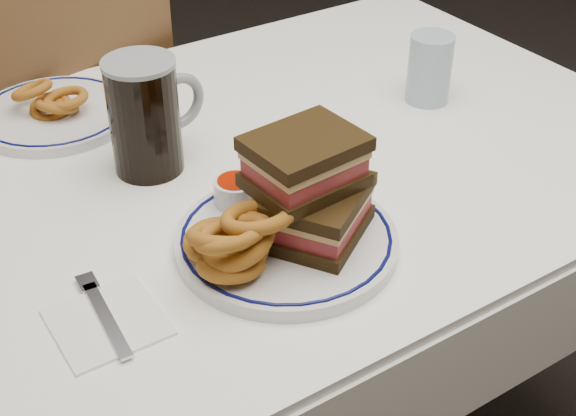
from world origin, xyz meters
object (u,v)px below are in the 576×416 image
reuben_sandwich (312,187)px  chair_far (58,156)px  main_plate (286,240)px  beer_mug (146,115)px  far_plate (55,114)px

reuben_sandwich → chair_far: bearing=96.9°
main_plate → reuben_sandwich: 0.08m
main_plate → beer_mug: bearing=102.5°
chair_far → main_plate: (0.06, -0.77, 0.25)m
chair_far → main_plate: 0.81m
main_plate → far_plate: main_plate is taller
beer_mug → main_plate: bearing=-77.5°
chair_far → beer_mug: bearing=-89.6°
chair_far → beer_mug: chair_far is taller
reuben_sandwich → beer_mug: (-0.09, 0.28, -0.00)m
chair_far → reuben_sandwich: chair_far is taller
main_plate → far_plate: bearing=104.7°
beer_mug → far_plate: 0.24m
beer_mug → far_plate: bearing=107.4°
main_plate → chair_far: bearing=94.7°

